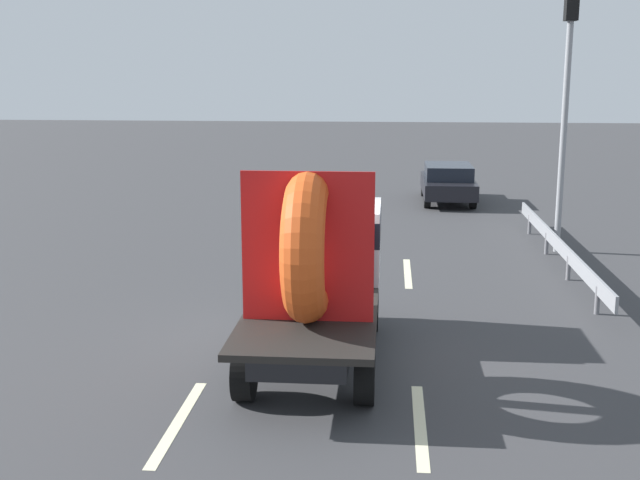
# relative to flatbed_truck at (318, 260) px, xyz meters

# --- Properties ---
(ground_plane) EXTENTS (120.00, 120.00, 0.00)m
(ground_plane) POSITION_rel_flatbed_truck_xyz_m (-0.16, 0.39, -1.56)
(ground_plane) COLOR #38383A
(flatbed_truck) EXTENTS (2.02, 5.20, 3.21)m
(flatbed_truck) POSITION_rel_flatbed_truck_xyz_m (0.00, 0.00, 0.00)
(flatbed_truck) COLOR black
(flatbed_truck) RESTS_ON ground_plane
(distant_sedan) EXTENTS (1.77, 4.12, 1.34)m
(distant_sedan) POSITION_rel_flatbed_truck_xyz_m (3.21, 15.69, -0.83)
(distant_sedan) COLOR black
(distant_sedan) RESTS_ON ground_plane
(traffic_light) EXTENTS (0.42, 0.36, 6.67)m
(traffic_light) POSITION_rel_flatbed_truck_xyz_m (5.49, 7.97, 2.72)
(traffic_light) COLOR gray
(traffic_light) RESTS_ON ground_plane
(guardrail) EXTENTS (0.10, 10.29, 0.71)m
(guardrail) POSITION_rel_flatbed_truck_xyz_m (5.16, 6.33, -1.03)
(guardrail) COLOR gray
(guardrail) RESTS_ON ground_plane
(lane_dash_left_near) EXTENTS (0.16, 2.69, 0.01)m
(lane_dash_left_near) POSITION_rel_flatbed_truck_xyz_m (-1.61, -2.96, -1.55)
(lane_dash_left_near) COLOR beige
(lane_dash_left_near) RESTS_ON ground_plane
(lane_dash_left_far) EXTENTS (0.16, 2.36, 0.01)m
(lane_dash_left_far) POSITION_rel_flatbed_truck_xyz_m (-1.61, 5.21, -1.55)
(lane_dash_left_far) COLOR beige
(lane_dash_left_far) RESTS_ON ground_plane
(lane_dash_right_near) EXTENTS (0.16, 2.62, 0.01)m
(lane_dash_right_near) POSITION_rel_flatbed_truck_xyz_m (1.61, -2.77, -1.55)
(lane_dash_right_near) COLOR beige
(lane_dash_right_near) RESTS_ON ground_plane
(lane_dash_right_far) EXTENTS (0.16, 2.73, 0.01)m
(lane_dash_right_far) POSITION_rel_flatbed_truck_xyz_m (1.61, 5.34, -1.55)
(lane_dash_right_far) COLOR beige
(lane_dash_right_far) RESTS_ON ground_plane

